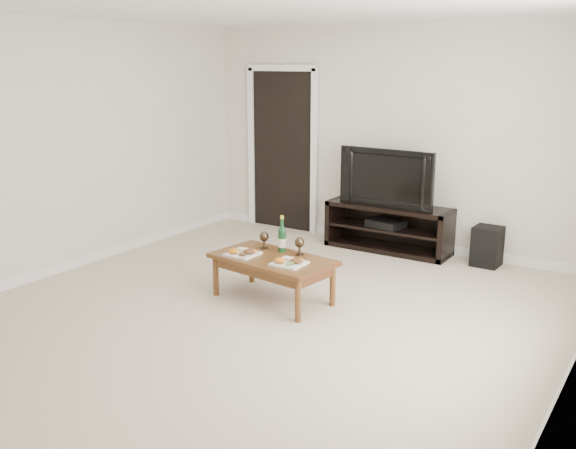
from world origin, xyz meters
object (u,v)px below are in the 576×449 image
Objects in this scene: television at (390,177)px; subwoofer at (487,246)px; media_console at (388,228)px; coffee_table at (273,279)px.

television reaches higher than subwoofer.
subwoofer is (1.15, 0.05, -0.06)m from media_console.
television is at bearing 83.94° from coffee_table.
media_console is at bearing 83.94° from coffee_table.
coffee_table is at bearing -96.06° from media_console.
coffee_table is (-0.22, -2.09, -0.67)m from television.
media_console reaches higher than subwoofer.
media_console is 2.11m from coffee_table.
television is at bearing -175.93° from subwoofer.
television is 2.66× the size of subwoofer.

